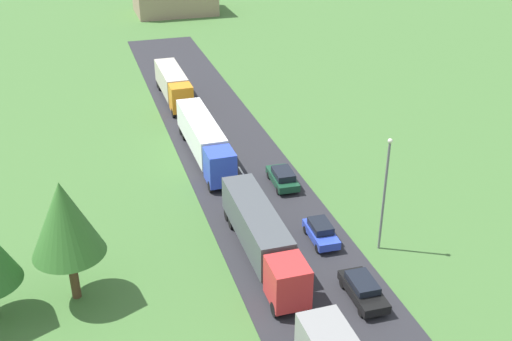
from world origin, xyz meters
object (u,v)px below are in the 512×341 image
object	(u,v)px
tree_oak	(64,219)
truck_second	(262,235)
car_fourth	(321,232)
truck_fourth	(173,84)
lamppost_second	(385,190)
car_third	(363,289)
truck_third	(204,138)
car_fifth	(283,177)

from	to	relation	value
tree_oak	truck_second	bearing A→B (deg)	2.13
truck_second	car_fourth	xyz separation A→B (m)	(5.01, 0.88, -1.24)
truck_fourth	lamppost_second	bearing A→B (deg)	-75.55
car_third	truck_third	bearing A→B (deg)	102.45
car_third	car_fourth	size ratio (longest dim) A/B	1.14
tree_oak	car_fifth	bearing A→B (deg)	30.07
car_fifth	truck_second	bearing A→B (deg)	-117.02
car_fourth	car_fifth	distance (m)	9.25
car_fourth	lamppost_second	bearing A→B (deg)	-29.01
lamppost_second	truck_second	bearing A→B (deg)	171.94
truck_third	car_fourth	xyz separation A→B (m)	(5.26, -16.70, -1.28)
truck_third	car_fifth	bearing A→B (deg)	-54.03
lamppost_second	tree_oak	xyz separation A→B (m)	(-22.04, 0.77, 1.07)
car_third	lamppost_second	size ratio (longest dim) A/B	0.50
tree_oak	truck_third	bearing A→B (deg)	54.41
truck_third	tree_oak	bearing A→B (deg)	-125.59
truck_second	car_third	size ratio (longest dim) A/B	3.05
truck_third	tree_oak	distance (m)	22.57
truck_third	truck_fourth	world-z (taller)	truck_third
truck_second	truck_third	distance (m)	17.58
car_third	lamppost_second	world-z (taller)	lamppost_second
car_fourth	car_fifth	world-z (taller)	car_fourth
truck_second	truck_third	bearing A→B (deg)	90.80
truck_fourth	truck_second	bearing A→B (deg)	-89.58
truck_fourth	car_fourth	bearing A→B (deg)	-81.00
car_fifth	tree_oak	size ratio (longest dim) A/B	0.52
car_third	car_fourth	distance (m)	7.25
car_third	tree_oak	bearing A→B (deg)	162.10
car_fourth	tree_oak	xyz separation A→B (m)	(-18.19, -1.37, 5.24)
car_third	car_fifth	size ratio (longest dim) A/B	0.99
truck_third	car_third	distance (m)	24.56
car_fifth	tree_oak	bearing A→B (deg)	-149.93
truck_second	truck_third	world-z (taller)	truck_third
car_fifth	tree_oak	xyz separation A→B (m)	(-18.34, -10.62, 5.23)
truck_fourth	car_fifth	bearing A→B (deg)	-77.29
truck_fourth	car_third	size ratio (longest dim) A/B	2.61
truck_second	car_fifth	bearing A→B (deg)	62.98
truck_fourth	tree_oak	bearing A→B (deg)	-110.48
truck_second	truck_fourth	bearing A→B (deg)	90.42
car_fourth	car_fifth	bearing A→B (deg)	89.07
truck_third	tree_oak	xyz separation A→B (m)	(-12.93, -18.07, 3.95)
car_third	car_fourth	xyz separation A→B (m)	(-0.03, 7.25, 0.03)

